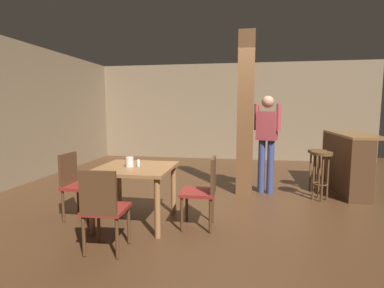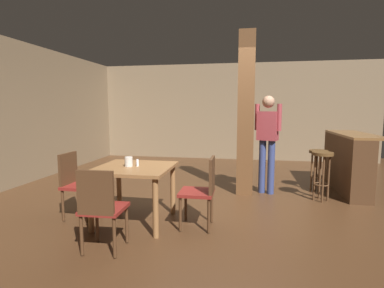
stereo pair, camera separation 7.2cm
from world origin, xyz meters
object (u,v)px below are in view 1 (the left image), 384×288
(chair_west, at_px, (76,182))
(salt_shaker, at_px, (138,163))
(dining_table, at_px, (136,176))
(chair_south, at_px, (103,206))
(bar_counter, at_px, (345,161))
(napkin_cup, at_px, (130,162))
(bar_stool_mid, at_px, (317,160))
(chair_east, at_px, (204,188))
(bar_stool_near, at_px, (321,165))
(standing_person, at_px, (267,137))

(chair_west, xyz_separation_m, salt_shaker, (0.89, -0.00, 0.29))
(dining_table, xyz_separation_m, chair_south, (-0.03, -0.87, -0.12))
(salt_shaker, height_order, bar_counter, bar_counter)
(napkin_cup, xyz_separation_m, bar_stool_mid, (2.79, 2.07, -0.26))
(chair_east, relative_size, bar_stool_near, 1.11)
(chair_south, height_order, chair_east, same)
(chair_west, bearing_deg, chair_east, -0.94)
(standing_person, height_order, bar_counter, standing_person)
(standing_person, distance_m, bar_stool_near, 0.99)
(chair_south, relative_size, salt_shaker, 9.66)
(napkin_cup, height_order, bar_stool_near, napkin_cup)
(napkin_cup, height_order, bar_stool_mid, napkin_cup)
(napkin_cup, bearing_deg, salt_shaker, 13.72)
(salt_shaker, bearing_deg, dining_table, -153.27)
(chair_west, relative_size, bar_stool_near, 1.11)
(chair_south, xyz_separation_m, bar_stool_near, (2.67, 2.31, 0.09))
(chair_east, distance_m, standing_person, 2.01)
(standing_person, relative_size, bar_counter, 1.00)
(salt_shaker, relative_size, standing_person, 0.05)
(chair_west, bearing_deg, standing_person, 32.99)
(chair_west, bearing_deg, bar_stool_near, 22.20)
(dining_table, height_order, chair_east, chair_east)
(dining_table, bearing_deg, bar_counter, 33.88)
(bar_stool_near, bearing_deg, standing_person, 161.50)
(chair_east, height_order, bar_stool_near, chair_east)
(dining_table, xyz_separation_m, chair_east, (0.90, -0.01, -0.12))
(napkin_cup, distance_m, salt_shaker, 0.12)
(chair_east, relative_size, bar_stool_mid, 1.19)
(dining_table, xyz_separation_m, napkin_cup, (-0.07, -0.01, 0.19))
(chair_south, bearing_deg, salt_shaker, 85.79)
(bar_counter, bearing_deg, napkin_cup, -146.61)
(dining_table, xyz_separation_m, salt_shaker, (0.04, 0.02, 0.17))
(napkin_cup, bearing_deg, bar_stool_near, 28.19)
(standing_person, bearing_deg, napkin_cup, -136.86)
(chair_south, xyz_separation_m, chair_west, (-0.82, 0.89, 0.00))
(dining_table, distance_m, bar_stool_mid, 3.41)
(bar_counter, relative_size, bar_stool_mid, 2.30)
(chair_south, xyz_separation_m, salt_shaker, (0.07, 0.88, 0.29))
(chair_east, height_order, bar_stool_mid, chair_east)
(dining_table, bearing_deg, salt_shaker, 26.73)
(standing_person, bearing_deg, bar_stool_mid, 19.52)
(salt_shaker, bearing_deg, bar_stool_mid, 37.34)
(dining_table, relative_size, bar_stool_mid, 1.28)
(standing_person, bearing_deg, chair_west, -147.01)
(standing_person, bearing_deg, bar_stool_near, -18.50)
(dining_table, relative_size, chair_east, 1.08)
(chair_east, xyz_separation_m, standing_person, (0.88, 1.74, 0.50))
(salt_shaker, height_order, bar_stool_mid, salt_shaker)
(chair_west, distance_m, salt_shaker, 0.94)
(chair_east, bearing_deg, chair_west, 179.06)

